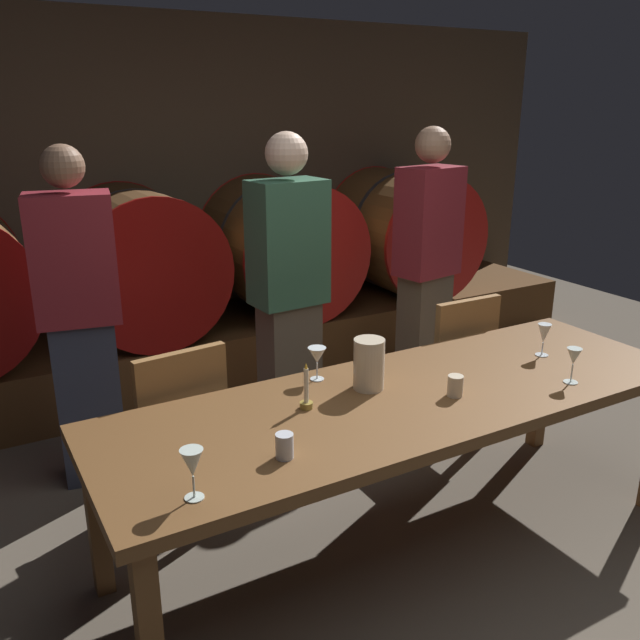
# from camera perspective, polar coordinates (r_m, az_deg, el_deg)

# --- Properties ---
(ground_plane) EXTENTS (8.33, 8.33, 0.00)m
(ground_plane) POSITION_cam_1_polar(r_m,az_deg,el_deg) (2.94, 11.54, -21.36)
(ground_plane) COLOR brown
(back_wall) EXTENTS (6.41, 0.24, 2.42)m
(back_wall) POSITION_cam_1_polar(r_m,az_deg,el_deg) (5.05, -11.62, 10.58)
(back_wall) COLOR brown
(back_wall) RESTS_ON ground
(barrel_shelf) EXTENTS (5.77, 0.90, 0.39)m
(barrel_shelf) POSITION_cam_1_polar(r_m,az_deg,el_deg) (4.79, -8.73, -2.20)
(barrel_shelf) COLOR brown
(barrel_shelf) RESTS_ON ground
(wine_barrel_center_left) EXTENTS (0.95, 0.90, 0.95)m
(wine_barrel_center_left) POSITION_cam_1_polar(r_m,az_deg,el_deg) (4.45, -15.25, 4.73)
(wine_barrel_center_left) COLOR #513319
(wine_barrel_center_left) RESTS_ON barrel_shelf
(wine_barrel_center_right) EXTENTS (0.95, 0.90, 0.95)m
(wine_barrel_center_right) POSITION_cam_1_polar(r_m,az_deg,el_deg) (4.79, -3.42, 6.30)
(wine_barrel_center_right) COLOR brown
(wine_barrel_center_right) RESTS_ON barrel_shelf
(wine_barrel_far_right) EXTENTS (0.95, 0.90, 0.95)m
(wine_barrel_far_right) POSITION_cam_1_polar(r_m,az_deg,el_deg) (5.35, 7.05, 7.46)
(wine_barrel_far_right) COLOR brown
(wine_barrel_far_right) RESTS_ON barrel_shelf
(dining_table) EXTENTS (2.55, 0.83, 0.72)m
(dining_table) POSITION_cam_1_polar(r_m,az_deg,el_deg) (2.78, 7.45, -7.51)
(dining_table) COLOR brown
(dining_table) RESTS_ON ground
(chair_left) EXTENTS (0.44, 0.44, 0.88)m
(chair_left) POSITION_cam_1_polar(r_m,az_deg,el_deg) (3.03, -12.26, -9.01)
(chair_left) COLOR olive
(chair_left) RESTS_ON ground
(chair_right) EXTENTS (0.40, 0.40, 0.88)m
(chair_right) POSITION_cam_1_polar(r_m,az_deg,el_deg) (3.71, 11.13, -3.68)
(chair_right) COLOR olive
(chair_right) RESTS_ON ground
(guest_left) EXTENTS (0.42, 0.31, 1.67)m
(guest_left) POSITION_cam_1_polar(r_m,az_deg,el_deg) (3.40, -19.75, 0.06)
(guest_left) COLOR #33384C
(guest_left) RESTS_ON ground
(guest_center) EXTENTS (0.40, 0.27, 1.71)m
(guest_center) POSITION_cam_1_polar(r_m,az_deg,el_deg) (3.54, -2.70, 2.26)
(guest_center) COLOR brown
(guest_center) RESTS_ON ground
(guest_right) EXTENTS (0.42, 0.30, 1.71)m
(guest_right) POSITION_cam_1_polar(r_m,az_deg,el_deg) (4.21, 9.08, 4.67)
(guest_right) COLOR brown
(guest_right) RESTS_ON ground
(candle_center) EXTENTS (0.05, 0.05, 0.19)m
(candle_center) POSITION_cam_1_polar(r_m,az_deg,el_deg) (2.59, -1.18, -6.51)
(candle_center) COLOR olive
(candle_center) RESTS_ON dining_table
(pitcher) EXTENTS (0.13, 0.13, 0.21)m
(pitcher) POSITION_cam_1_polar(r_m,az_deg,el_deg) (2.75, 4.19, -3.76)
(pitcher) COLOR beige
(pitcher) RESTS_ON dining_table
(wine_glass_far_left) EXTENTS (0.07, 0.07, 0.16)m
(wine_glass_far_left) POSITION_cam_1_polar(r_m,az_deg,el_deg) (2.05, -10.85, -11.99)
(wine_glass_far_left) COLOR silver
(wine_glass_far_left) RESTS_ON dining_table
(wine_glass_center_left) EXTENTS (0.08, 0.08, 0.14)m
(wine_glass_center_left) POSITION_cam_1_polar(r_m,az_deg,el_deg) (2.82, -0.26, -3.11)
(wine_glass_center_left) COLOR white
(wine_glass_center_left) RESTS_ON dining_table
(wine_glass_center_right) EXTENTS (0.06, 0.06, 0.15)m
(wine_glass_center_right) POSITION_cam_1_polar(r_m,az_deg,el_deg) (2.98, 20.82, -3.03)
(wine_glass_center_right) COLOR silver
(wine_glass_center_right) RESTS_ON dining_table
(wine_glass_far_right) EXTENTS (0.06, 0.06, 0.15)m
(wine_glass_far_right) POSITION_cam_1_polar(r_m,az_deg,el_deg) (3.26, 18.56, -1.16)
(wine_glass_far_right) COLOR white
(wine_glass_far_right) RESTS_ON dining_table
(cup_left) EXTENTS (0.06, 0.06, 0.09)m
(cup_left) POSITION_cam_1_polar(r_m,az_deg,el_deg) (2.26, -3.05, -10.67)
(cup_left) COLOR silver
(cup_left) RESTS_ON dining_table
(cup_right) EXTENTS (0.06, 0.06, 0.09)m
(cup_right) POSITION_cam_1_polar(r_m,az_deg,el_deg) (2.75, 11.46, -5.52)
(cup_right) COLOR beige
(cup_right) RESTS_ON dining_table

